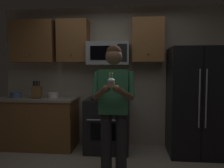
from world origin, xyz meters
The scene contains 11 objects.
wall_back centered at (0.00, 1.75, 1.30)m, with size 4.40×0.10×2.60m, color #B7AD99.
oven_range centered at (-0.15, 1.36, 0.46)m, with size 0.76×0.70×0.93m.
microwave centered at (-0.15, 1.48, 1.72)m, with size 0.74×0.41×0.40m.
refrigerator centered at (1.35, 1.32, 0.90)m, with size 0.90×0.75×1.80m.
cabinet_row_upper centered at (-0.72, 1.53, 1.95)m, with size 2.78×0.36×0.76m.
counter_left centered at (-1.45, 1.38, 0.46)m, with size 1.44×0.66×0.92m.
knife_block centered at (-1.43, 1.33, 1.04)m, with size 0.16×0.15×0.32m.
bowl_large_white centered at (-1.16, 1.40, 0.97)m, with size 0.20×0.20×0.09m.
bowl_small_colored centered at (-1.87, 1.40, 0.97)m, with size 0.21×0.21×0.10m.
person centered at (0.05, 0.39, 1.00)m, with size 0.60×0.48×1.76m.
cupcake centered at (0.05, 0.06, 1.29)m, with size 0.09×0.09×0.17m.
Camera 1 is at (0.31, -2.52, 1.46)m, focal length 35.81 mm.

